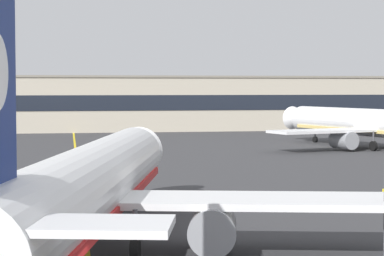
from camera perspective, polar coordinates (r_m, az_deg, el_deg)
name	(u,v)px	position (r m, az deg, el deg)	size (l,w,h in m)	color
taxiway_centreline	(81,201)	(58.53, -7.98, -5.21)	(0.30, 180.00, 0.01)	yellow
airliner_foreground	(87,187)	(39.49, -7.54, -4.24)	(32.24, 41.03, 11.65)	white
airliner_background	(380,124)	(107.89, 13.37, 0.27)	(31.74, 40.21, 11.54)	white
safety_cone_by_nose_gear	(97,202)	(56.12, -6.86, -5.29)	(0.44, 0.44, 0.55)	orange
terminal_building	(64,103)	(149.27, -9.22, 1.75)	(159.91, 12.40, 10.37)	#B2A893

